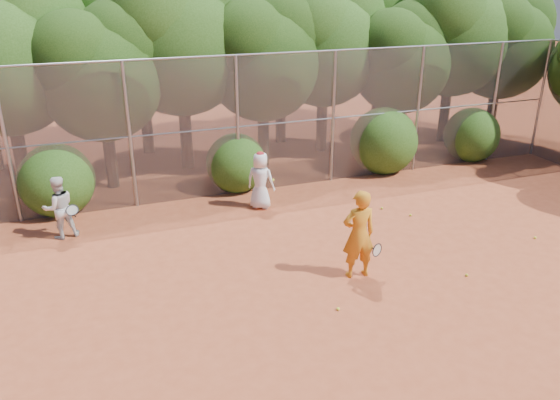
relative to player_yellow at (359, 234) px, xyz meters
name	(u,v)px	position (x,y,z in m)	size (l,w,h in m)	color
ground	(366,285)	(0.00, -0.42, -0.98)	(80.00, 80.00, 0.00)	#993F22
fence_back	(267,122)	(-0.11, 5.58, 1.07)	(20.05, 0.09, 4.03)	gray
tree_1	(3,47)	(-6.94, 8.12, 3.18)	(4.64, 4.03, 6.35)	black
tree_2	(101,68)	(-4.44, 7.41, 2.60)	(3.99, 3.47, 5.47)	black
tree_3	(181,32)	(-1.93, 8.42, 3.41)	(4.89, 4.26, 6.70)	black
tree_4	(264,52)	(0.56, 7.82, 2.77)	(4.19, 3.64, 5.73)	black
tree_5	(325,37)	(3.06, 8.62, 3.06)	(4.51, 3.92, 6.17)	black
tree_6	(403,54)	(5.55, 7.61, 2.48)	(3.86, 3.36, 5.29)	black
tree_7	(455,26)	(8.06, 8.22, 3.30)	(4.77, 4.14, 6.53)	black
tree_8	(503,38)	(10.06, 7.92, 2.83)	(4.25, 3.70, 5.82)	black
tree_10	(138,19)	(-2.93, 10.62, 3.64)	(5.15, 4.48, 7.06)	black
tree_11	(282,30)	(2.06, 10.22, 3.18)	(4.64, 4.03, 6.35)	black
tree_12	(383,16)	(6.57, 10.82, 3.53)	(5.02, 4.37, 6.88)	black
bush_0	(56,177)	(-6.00, 5.88, 0.02)	(2.00, 2.00, 2.00)	#214511
bush_1	(236,160)	(-1.00, 5.88, -0.08)	(1.80, 1.80, 1.80)	#214511
bush_2	(384,138)	(4.00, 5.88, 0.12)	(2.20, 2.20, 2.20)	#214511
bush_3	(472,132)	(7.50, 5.88, -0.03)	(1.90, 1.90, 1.90)	#214511
player_yellow	(359,234)	(0.00, 0.00, 0.00)	(0.87, 0.53, 1.97)	orange
player_teen	(261,180)	(-0.76, 4.26, -0.18)	(0.93, 0.88, 1.63)	white
player_white	(59,208)	(-5.94, 4.18, -0.19)	(0.92, 0.83, 1.58)	silver
ball_0	(382,208)	(2.34, 2.97, -0.95)	(0.07, 0.07, 0.07)	gold
ball_1	(467,275)	(2.21, -0.86, -0.95)	(0.07, 0.07, 0.07)	gold
ball_2	(535,238)	(4.95, 0.05, -0.95)	(0.07, 0.07, 0.07)	gold
ball_3	(338,309)	(-0.96, -1.07, -0.95)	(0.07, 0.07, 0.07)	gold
ball_4	(410,215)	(2.83, 2.29, -0.95)	(0.07, 0.07, 0.07)	gold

